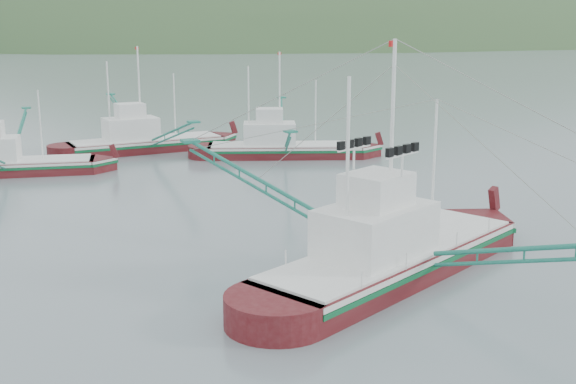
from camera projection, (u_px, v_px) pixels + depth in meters
name	position (u px, v px, depth m)	size (l,w,h in m)	color
ground	(339.00, 281.00, 35.38)	(1200.00, 1200.00, 0.00)	slate
main_boat	(394.00, 226.00, 35.56)	(17.50, 29.54, 12.53)	#4A0C0F
bg_boat_far	(144.00, 136.00, 71.08)	(15.25, 27.31, 11.05)	#4A0C0F
bg_boat_left	(6.00, 153.00, 60.11)	(14.43, 24.93, 10.23)	#4A0C0F
bg_boat_right	(284.00, 135.00, 67.94)	(14.84, 25.06, 10.61)	#4A0C0F
headland_right	(345.00, 42.00, 513.56)	(684.00, 432.00, 306.00)	#314F29
ridge_distant	(17.00, 41.00, 543.16)	(960.00, 400.00, 240.00)	slate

